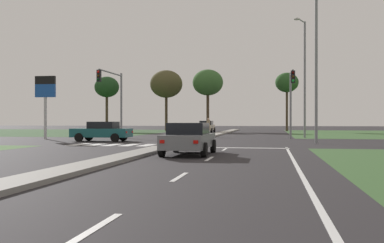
{
  "coord_description": "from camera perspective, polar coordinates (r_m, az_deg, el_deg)",
  "views": [
    {
      "loc": [
        6.01,
        -2.63,
        1.56
      ],
      "look_at": [
        -0.1,
        31.54,
        1.5
      ],
      "focal_mm": 41.86,
      "sensor_mm": 36.0,
      "label": 1
    }
  ],
  "objects": [
    {
      "name": "ground_plane",
      "position": [
        33.22,
        -0.3,
        -2.59
      ],
      "size": [
        200.0,
        200.0,
        0.0
      ],
      "primitive_type": "plane",
      "color": "#282628"
    },
    {
      "name": "grass_verge_far_left",
      "position": [
        65.27,
        -18.74,
        -1.27
      ],
      "size": [
        35.0,
        35.0,
        0.01
      ],
      "primitive_type": "cube",
      "color": "#2D4C28",
      "rests_on": "ground"
    },
    {
      "name": "median_island_near",
      "position": [
        14.97,
        -13.66,
        -5.61
      ],
      "size": [
        1.2,
        22.0,
        0.14
      ],
      "primitive_type": "cube",
      "color": "gray",
      "rests_on": "ground"
    },
    {
      "name": "median_island_far",
      "position": [
        57.97,
        4.18,
        -1.37
      ],
      "size": [
        1.2,
        36.0,
        0.14
      ],
      "primitive_type": "cube",
      "color": "gray",
      "rests_on": "ground"
    },
    {
      "name": "lane_dash_near",
      "position": [
        6.78,
        -12.22,
        -13.14
      ],
      "size": [
        0.14,
        2.0,
        0.01
      ],
      "primitive_type": "cube",
      "color": "silver",
      "rests_on": "ground"
    },
    {
      "name": "lane_dash_second",
      "position": [
        12.46,
        -1.58,
        -7.06
      ],
      "size": [
        0.14,
        2.0,
        0.01
      ],
      "primitive_type": "cube",
      "color": "silver",
      "rests_on": "ground"
    },
    {
      "name": "lane_dash_third",
      "position": [
        18.34,
        2.24,
        -4.76
      ],
      "size": [
        0.14,
        2.0,
        0.01
      ],
      "primitive_type": "cube",
      "color": "silver",
      "rests_on": "ground"
    },
    {
      "name": "lane_dash_fourth",
      "position": [
        24.29,
        4.19,
        -3.57
      ],
      "size": [
        0.14,
        2.0,
        0.01
      ],
      "primitive_type": "cube",
      "color": "silver",
      "rests_on": "ground"
    },
    {
      "name": "edge_line_right",
      "position": [
        14.74,
        13.41,
        -5.95
      ],
      "size": [
        0.14,
        24.0,
        0.01
      ],
      "primitive_type": "cube",
      "color": "silver",
      "rests_on": "ground"
    },
    {
      "name": "stop_bar_near",
      "position": [
        25.78,
        5.2,
        -3.36
      ],
      "size": [
        6.4,
        0.5,
        0.01
      ],
      "primitive_type": "cube",
      "color": "silver",
      "rests_on": "ground"
    },
    {
      "name": "crosswalk_bar_near",
      "position": [
        30.15,
        -14.21,
        -2.86
      ],
      "size": [
        0.7,
        2.8,
        0.01
      ],
      "primitive_type": "cube",
      "color": "silver",
      "rests_on": "ground"
    },
    {
      "name": "crosswalk_bar_second",
      "position": [
        29.7,
        -12.18,
        -2.9
      ],
      "size": [
        0.7,
        2.8,
        0.01
      ],
      "primitive_type": "cube",
      "color": "silver",
      "rests_on": "ground"
    },
    {
      "name": "crosswalk_bar_third",
      "position": [
        29.28,
        -10.1,
        -2.94
      ],
      "size": [
        0.7,
        2.8,
        0.01
      ],
      "primitive_type": "cube",
      "color": "silver",
      "rests_on": "ground"
    },
    {
      "name": "crosswalk_bar_fourth",
      "position": [
        28.9,
        -7.96,
        -2.98
      ],
      "size": [
        0.7,
        2.8,
        0.01
      ],
      "primitive_type": "cube",
      "color": "silver",
      "rests_on": "ground"
    },
    {
      "name": "crosswalk_bar_fifth",
      "position": [
        28.57,
        -5.76,
        -3.02
      ],
      "size": [
        0.7,
        2.8,
        0.01
      ],
      "primitive_type": "cube",
      "color": "silver",
      "rests_on": "ground"
    },
    {
      "name": "crosswalk_bar_sixth",
      "position": [
        28.27,
        -3.51,
        -3.05
      ],
      "size": [
        0.7,
        2.8,
        0.01
      ],
      "primitive_type": "cube",
      "color": "silver",
      "rests_on": "ground"
    },
    {
      "name": "crosswalk_bar_seventh",
      "position": [
        28.02,
        -1.23,
        -3.08
      ],
      "size": [
        0.7,
        2.8,
        0.01
      ],
      "primitive_type": "cube",
      "color": "silver",
      "rests_on": "ground"
    },
    {
      "name": "car_beige_near",
      "position": [
        58.57,
        1.84,
        -0.65
      ],
      "size": [
        1.99,
        4.47,
        1.55
      ],
      "rotation": [
        0.0,
        0.0,
        3.14
      ],
      "color": "#BCAD8E",
      "rests_on": "ground"
    },
    {
      "name": "car_teal_second",
      "position": [
        34.47,
        -11.41,
        -1.22
      ],
      "size": [
        4.43,
        2.05,
        1.49
      ],
      "rotation": [
        0.0,
        0.0,
        1.57
      ],
      "color": "#19565B",
      "rests_on": "ground"
    },
    {
      "name": "car_grey_fourth",
      "position": [
        20.53,
        -0.4,
        -2.15
      ],
      "size": [
        2.07,
        4.59,
        1.46
      ],
      "color": "slate",
      "rests_on": "ground"
    },
    {
      "name": "traffic_signal_far_right",
      "position": [
        37.68,
        12.56,
        3.68
      ],
      "size": [
        0.32,
        4.64,
        5.69
      ],
      "color": "gray",
      "rests_on": "ground"
    },
    {
      "name": "traffic_signal_far_left",
      "position": [
        39.67,
        -9.98,
        3.82
      ],
      "size": [
        0.32,
        5.73,
        5.93
      ],
      "color": "gray",
      "rests_on": "ground"
    },
    {
      "name": "street_lamp_second",
      "position": [
        31.93,
        15.89,
        8.05
      ],
      "size": [
        2.46,
        1.17,
        10.78
      ],
      "color": "gray",
      "rests_on": "ground"
    },
    {
      "name": "street_lamp_third",
      "position": [
        42.49,
        14.09,
        6.0
      ],
      "size": [
        1.19,
        2.32,
        10.69
      ],
      "color": "gray",
      "rests_on": "ground"
    },
    {
      "name": "pedestrian_at_median",
      "position": [
        42.74,
        2.1,
        -0.44
      ],
      "size": [
        0.34,
        0.34,
        1.68
      ],
      "rotation": [
        0.0,
        0.0,
        5.99
      ],
      "color": "#4C4C4C",
      "rests_on": "median_island_far"
    },
    {
      "name": "fuel_price_totem",
      "position": [
        40.08,
        -18.18,
        3.45
      ],
      "size": [
        1.8,
        0.24,
        5.36
      ],
      "color": "silver",
      "rests_on": "ground"
    },
    {
      "name": "treeline_near",
      "position": [
        69.15,
        -10.8,
        4.28
      ],
      "size": [
        3.7,
        3.7,
        8.26
      ],
      "color": "#423323",
      "rests_on": "ground"
    },
    {
      "name": "treeline_second",
      "position": [
        70.63,
        -3.3,
        4.76
      ],
      "size": [
        5.1,
        5.1,
        9.51
      ],
      "color": "#423323",
      "rests_on": "ground"
    },
    {
      "name": "treeline_third",
      "position": [
        68.26,
        2.03,
        4.95
      ],
      "size": [
        4.65,
        4.65,
        9.36
      ],
      "color": "#423323",
      "rests_on": "ground"
    },
    {
      "name": "treeline_fourth",
      "position": [
        68.52,
        12.0,
        4.82
      ],
      "size": [
        3.46,
        3.46,
        8.75
      ],
      "color": "#423323",
      "rests_on": "ground"
    }
  ]
}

